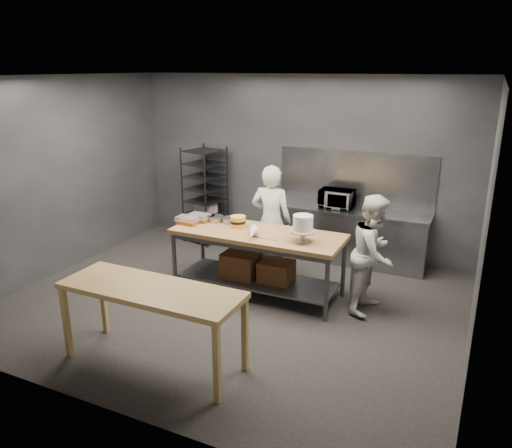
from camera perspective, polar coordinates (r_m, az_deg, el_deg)
The scene contains 16 objects.
ground at distance 6.98m, azimuth -2.72°, elevation -8.92°, with size 6.00×6.00×0.00m, color black.
back_wall at distance 8.68m, azimuth 4.89°, elevation 6.81°, with size 6.00×0.04×3.00m, color #4C4F54.
work_table at distance 7.04m, azimuth 0.09°, elevation -3.57°, with size 2.40×0.90×0.92m.
near_counter at distance 5.41m, azimuth -11.89°, elevation -7.96°, with size 2.00×0.70×0.90m.
back_counter at distance 8.37m, azimuth 10.36°, elevation -1.27°, with size 2.60×0.60×0.90m.
splashback_panel at distance 8.41m, azimuth 11.23°, elevation 5.14°, with size 2.60×0.02×0.90m, color slate.
speed_rack at distance 9.17m, azimuth -5.83°, elevation 3.24°, with size 0.71×0.75×1.75m.
chef_behind at distance 7.59m, azimuth 1.74°, elevation 0.34°, with size 0.63×0.41×1.73m, color white.
chef_right at distance 6.65m, azimuth 13.32°, elevation -3.36°, with size 0.77×0.60×1.58m, color silver.
microwave at distance 8.25m, azimuth 9.20°, elevation 2.87°, with size 0.54×0.37×0.30m, color black.
frosted_cake_stand at distance 6.48m, azimuth 5.39°, elevation -0.13°, with size 0.34×0.34×0.36m.
layer_cake at distance 7.11m, azimuth -2.07°, elevation 0.28°, with size 0.22×0.22×0.16m.
cake_pans at distance 7.42m, azimuth -4.78°, elevation 0.64°, with size 0.69×0.31×0.07m.
piping_bag at distance 6.67m, azimuth -0.42°, elevation -1.07°, with size 0.12×0.12×0.38m, color white.
offset_spatula at distance 6.66m, azimuth 0.63°, elevation -1.59°, with size 0.37×0.02×0.02m.
pastry_clamshells at distance 7.37m, azimuth -7.16°, elevation 0.59°, with size 0.39×0.40×0.11m.
Camera 1 is at (2.95, -5.51, 3.11)m, focal length 35.00 mm.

